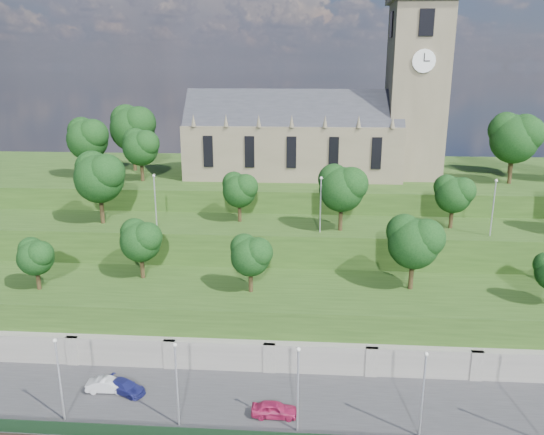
# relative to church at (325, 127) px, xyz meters

# --- Properties ---
(promenade) EXTENTS (160.00, 12.00, 2.00)m
(promenade) POSITION_rel_church_xyz_m (-0.79, -39.98, -21.52)
(promenade) COLOR #2D2D30
(promenade) RESTS_ON ground
(retaining_wall) EXTENTS (160.00, 2.10, 5.00)m
(retaining_wall) POSITION_rel_church_xyz_m (-0.79, -34.01, -20.02)
(retaining_wall) COLOR slate
(retaining_wall) RESTS_ON ground
(embankment_lower) EXTENTS (160.00, 12.00, 8.00)m
(embankment_lower) POSITION_rel_church_xyz_m (-0.79, -27.98, -18.52)
(embankment_lower) COLOR #223E14
(embankment_lower) RESTS_ON ground
(embankment_upper) EXTENTS (160.00, 10.00, 12.00)m
(embankment_upper) POSITION_rel_church_xyz_m (-0.79, -16.98, -16.52)
(embankment_upper) COLOR #223E14
(embankment_upper) RESTS_ON ground
(hilltop) EXTENTS (160.00, 32.00, 15.00)m
(hilltop) POSITION_rel_church_xyz_m (-0.79, 4.02, -15.02)
(hilltop) COLOR #223E14
(hilltop) RESTS_ON ground
(church) EXTENTS (38.60, 12.35, 27.60)m
(church) POSITION_rel_church_xyz_m (0.00, 0.00, 0.00)
(church) COLOR brown
(church) RESTS_ON hilltop
(trees_lower) EXTENTS (66.85, 8.54, 8.18)m
(trees_lower) POSITION_rel_church_xyz_m (4.42, -27.36, -9.65)
(trees_lower) COLOR black
(trees_lower) RESTS_ON embankment_lower
(trees_upper) EXTENTS (65.43, 7.89, 9.16)m
(trees_upper) POSITION_rel_church_xyz_m (-0.99, -18.09, -5.02)
(trees_upper) COLOR black
(trees_upper) RESTS_ON embankment_upper
(trees_hilltop) EXTENTS (77.14, 15.76, 10.51)m
(trees_hilltop) POSITION_rel_church_xyz_m (0.46, -1.04, -1.07)
(trees_hilltop) COLOR black
(trees_hilltop) RESTS_ON hilltop
(lamp_posts_promenade) EXTENTS (60.36, 0.36, 7.72)m
(lamp_posts_promenade) POSITION_rel_church_xyz_m (-2.79, -43.48, -16.06)
(lamp_posts_promenade) COLOR #B2B2B7
(lamp_posts_promenade) RESTS_ON promenade
(lamp_posts_upper) EXTENTS (40.36, 0.36, 6.83)m
(lamp_posts_upper) POSITION_rel_church_xyz_m (-0.79, -19.98, -6.52)
(lamp_posts_upper) COLOR #B2B2B7
(lamp_posts_upper) RESTS_ON embankment_upper
(car_left) EXTENTS (3.98, 1.60, 1.36)m
(car_left) POSITION_rel_church_xyz_m (-4.82, -41.76, -19.84)
(car_left) COLOR #A21B47
(car_left) RESTS_ON promenade
(car_middle) EXTENTS (3.99, 1.57, 1.29)m
(car_middle) POSITION_rel_church_xyz_m (-20.56, -39.16, -19.88)
(car_middle) COLOR #A5A6AA
(car_middle) RESTS_ON promenade
(car_right) EXTENTS (4.43, 3.19, 1.19)m
(car_right) POSITION_rel_church_xyz_m (-18.89, -39.24, -19.93)
(car_right) COLOR navy
(car_right) RESTS_ON promenade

